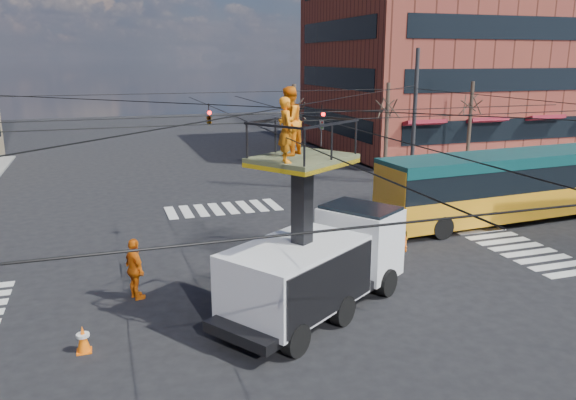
# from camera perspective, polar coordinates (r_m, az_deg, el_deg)

# --- Properties ---
(ground) EXTENTS (120.00, 120.00, 0.00)m
(ground) POSITION_cam_1_polar(r_m,az_deg,el_deg) (19.52, -0.37, -8.17)
(ground) COLOR black
(ground) RESTS_ON ground
(sidewalk_ne) EXTENTS (18.00, 18.00, 0.12)m
(sidewalk_ne) POSITION_cam_1_polar(r_m,az_deg,el_deg) (47.09, 16.26, 4.65)
(sidewalk_ne) COLOR slate
(sidewalk_ne) RESTS_ON ground
(crosswalks) EXTENTS (22.40, 22.40, 0.02)m
(crosswalks) POSITION_cam_1_polar(r_m,az_deg,el_deg) (19.51, -0.37, -8.15)
(crosswalks) COLOR silver
(crosswalks) RESTS_ON ground
(building_ne) EXTENTS (20.06, 16.06, 14.00)m
(building_ne) POSITION_cam_1_polar(r_m,az_deg,el_deg) (49.52, 15.80, 13.22)
(building_ne) COLOR brown
(building_ne) RESTS_ON ground
(overhead_network) EXTENTS (24.24, 24.24, 8.00)m
(overhead_network) POSITION_cam_1_polar(r_m,az_deg,el_deg) (18.67, -0.99, 4.51)
(overhead_network) COLOR #2D2D30
(overhead_network) RESTS_ON ground
(tree_a) EXTENTS (2.00, 2.00, 6.00)m
(tree_a) POSITION_cam_1_polar(r_m,az_deg,el_deg) (32.56, 0.61, 9.28)
(tree_a) COLOR #382B21
(tree_a) RESTS_ON ground
(tree_b) EXTENTS (2.00, 2.00, 6.00)m
(tree_b) POSITION_cam_1_polar(r_m,az_deg,el_deg) (34.97, 10.07, 9.41)
(tree_b) COLOR #382B21
(tree_b) RESTS_ON ground
(tree_c) EXTENTS (2.00, 2.00, 6.00)m
(tree_c) POSITION_cam_1_polar(r_m,az_deg,el_deg) (38.19, 18.13, 9.32)
(tree_c) COLOR #382B21
(tree_c) RESTS_ON ground
(utility_truck) EXTENTS (7.11, 5.77, 6.71)m
(utility_truck) POSITION_cam_1_polar(r_m,az_deg,el_deg) (16.68, 3.04, -4.34)
(utility_truck) COLOR black
(utility_truck) RESTS_ON ground
(city_bus) EXTENTS (13.21, 3.46, 3.20)m
(city_bus) POSITION_cam_1_polar(r_m,az_deg,el_deg) (28.01, 21.50, 1.47)
(city_bus) COLOR orange
(city_bus) RESTS_ON ground
(traffic_cone) EXTENTS (0.36, 0.36, 0.73)m
(traffic_cone) POSITION_cam_1_polar(r_m,az_deg,el_deg) (15.91, -20.10, -13.10)
(traffic_cone) COLOR #FF650A
(traffic_cone) RESTS_ON ground
(worker_ground) EXTENTS (0.85, 1.26, 1.99)m
(worker_ground) POSITION_cam_1_polar(r_m,az_deg,el_deg) (18.41, -15.28, -6.79)
(worker_ground) COLOR orange
(worker_ground) RESTS_ON ground
(flagger) EXTENTS (0.97, 1.39, 1.96)m
(flagger) POSITION_cam_1_polar(r_m,az_deg,el_deg) (21.19, 10.90, -3.79)
(flagger) COLOR #D6520D
(flagger) RESTS_ON ground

